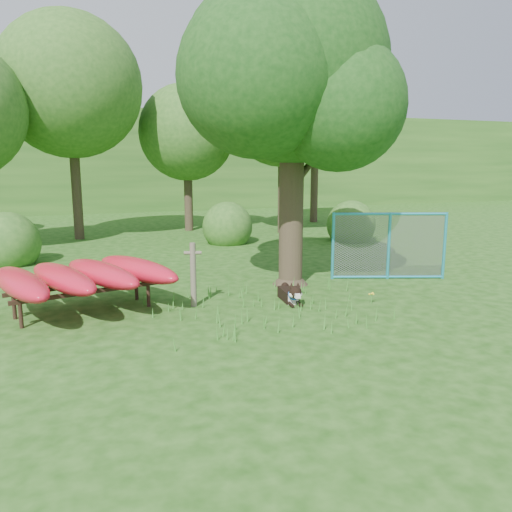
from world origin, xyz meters
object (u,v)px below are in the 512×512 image
object	(u,v)px
fence_section	(389,246)
husky_dog	(291,294)
oak_tree	(291,78)
kayak_rack	(83,276)

from	to	relation	value
fence_section	husky_dog	bearing A→B (deg)	-140.41
oak_tree	husky_dog	bearing A→B (deg)	-112.26
oak_tree	kayak_rack	world-z (taller)	oak_tree
kayak_rack	husky_dog	bearing A→B (deg)	-24.90
oak_tree	kayak_rack	size ratio (longest dim) A/B	1.91
husky_dog	fence_section	bearing A→B (deg)	26.19
oak_tree	husky_dog	world-z (taller)	oak_tree
kayak_rack	fence_section	size ratio (longest dim) A/B	1.33
fence_section	kayak_rack	bearing A→B (deg)	-157.04
kayak_rack	fence_section	world-z (taller)	fence_section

